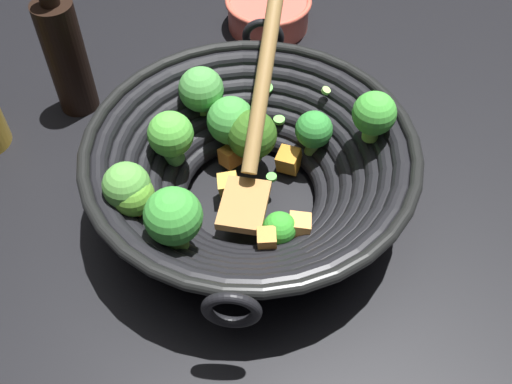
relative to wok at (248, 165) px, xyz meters
The scene contains 5 objects.
ground_plane 0.07m from the wok, behind, with size 4.00×4.00×0.00m, color black.
wok is the anchor object (origin of this frame).
soy_sauce_bottle 0.29m from the wok, ahead, with size 0.05×0.05×0.21m.
prep_bowl 0.36m from the wok, 53.26° to the right, with size 0.13×0.13×0.05m.
garlic_bulb 0.24m from the wok, 61.46° to the right, with size 0.04×0.04×0.04m, color silver.
Camera 1 is at (-0.30, 0.33, 0.57)m, focal length 42.17 mm.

